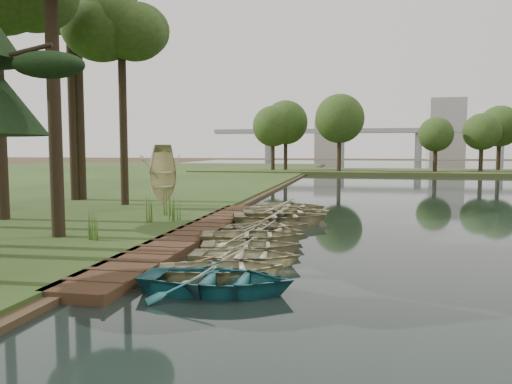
% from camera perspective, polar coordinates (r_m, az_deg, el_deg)
% --- Properties ---
extents(ground, '(300.00, 300.00, 0.00)m').
position_cam_1_polar(ground, '(17.84, -2.23, -5.53)').
color(ground, '#3D2F1D').
extents(boardwalk, '(1.60, 16.00, 0.30)m').
position_cam_1_polar(boardwalk, '(18.25, -7.14, -4.85)').
color(boardwalk, '#3B2616').
rests_on(boardwalk, ground).
extents(peninsula, '(50.00, 14.00, 0.45)m').
position_cam_1_polar(peninsula, '(67.22, 14.68, 2.24)').
color(peninsula, '#3A461F').
rests_on(peninsula, ground).
extents(far_trees, '(45.60, 5.60, 8.80)m').
position_cam_1_polar(far_trees, '(67.12, 11.93, 7.59)').
color(far_trees, black).
rests_on(far_trees, peninsula).
extents(bridge, '(95.90, 4.00, 8.60)m').
position_cam_1_polar(bridge, '(137.34, 14.89, 6.42)').
color(bridge, '#A5A5A0').
rests_on(bridge, ground).
extents(building_a, '(10.00, 8.00, 18.00)m').
position_cam_1_polar(building_a, '(159.26, 20.88, 6.73)').
color(building_a, '#A5A5A0').
rests_on(building_a, ground).
extents(building_b, '(8.00, 8.00, 12.00)m').
position_cam_1_polar(building_b, '(162.32, 8.20, 5.91)').
color(building_b, '#A5A5A0').
rests_on(building_b, ground).
extents(rowboat_0, '(3.50, 2.52, 0.72)m').
position_cam_1_polar(rowboat_0, '(11.30, -4.51, -9.62)').
color(rowboat_0, '#2C767C').
rests_on(rowboat_0, water).
extents(rowboat_1, '(3.66, 3.06, 0.65)m').
position_cam_1_polar(rowboat_1, '(12.45, -3.94, -8.40)').
color(rowboat_1, '#C7BF90').
rests_on(rowboat_1, water).
extents(rowboat_2, '(3.24, 2.42, 0.64)m').
position_cam_1_polar(rowboat_2, '(13.87, -1.24, -7.01)').
color(rowboat_2, '#C7BF90').
rests_on(rowboat_2, water).
extents(rowboat_3, '(3.44, 2.75, 0.64)m').
position_cam_1_polar(rowboat_3, '(15.30, -0.49, -5.89)').
color(rowboat_3, '#C7BF90').
rests_on(rowboat_3, water).
extents(rowboat_4, '(3.91, 3.12, 0.73)m').
position_cam_1_polar(rowboat_4, '(16.73, -0.37, -4.79)').
color(rowboat_4, '#C7BF90').
rests_on(rowboat_4, water).
extents(rowboat_5, '(3.44, 2.74, 0.64)m').
position_cam_1_polar(rowboat_5, '(18.19, 0.81, -4.14)').
color(rowboat_5, '#C7BF90').
rests_on(rowboat_5, water).
extents(rowboat_6, '(3.59, 3.15, 0.62)m').
position_cam_1_polar(rowboat_6, '(19.16, 1.80, -3.71)').
color(rowboat_6, '#C7BF90').
rests_on(rowboat_6, water).
extents(rowboat_7, '(4.58, 3.77, 0.83)m').
position_cam_1_polar(rowboat_7, '(21.03, 2.80, -2.65)').
color(rowboat_7, '#C7BF90').
rests_on(rowboat_7, water).
extents(rowboat_8, '(4.63, 3.89, 0.82)m').
position_cam_1_polar(rowboat_8, '(22.33, 3.55, -2.21)').
color(rowboat_8, '#C7BF90').
rests_on(rowboat_8, water).
extents(rowboat_9, '(3.97, 3.05, 0.76)m').
position_cam_1_polar(rowboat_9, '(23.63, 3.40, -1.88)').
color(rowboat_9, '#C7BF90').
rests_on(rowboat_9, water).
extents(rowboat_10, '(3.85, 2.97, 0.74)m').
position_cam_1_polar(rowboat_10, '(25.26, 3.95, -1.47)').
color(rowboat_10, '#C7BF90').
rests_on(rowboat_10, water).
extents(stored_rowboat, '(3.86, 3.74, 0.65)m').
position_cam_1_polar(stored_rowboat, '(25.03, -10.61, -1.13)').
color(stored_rowboat, '#C7BF90').
rests_on(stored_rowboat, bank).
extents(tree_4, '(3.99, 3.99, 10.12)m').
position_cam_1_polar(tree_4, '(27.67, -15.12, 15.99)').
color(tree_4, black).
rests_on(tree_4, bank).
extents(reeds_0, '(0.60, 0.60, 1.07)m').
position_cam_1_polar(reeds_0, '(16.99, -17.84, -3.44)').
color(reeds_0, '#3F661E').
rests_on(reeds_0, bank).
extents(reeds_1, '(0.60, 0.60, 0.91)m').
position_cam_1_polar(reeds_1, '(20.85, -9.48, -1.97)').
color(reeds_1, '#3F661E').
rests_on(reeds_1, bank).
extents(reeds_2, '(0.60, 0.60, 1.08)m').
position_cam_1_polar(reeds_2, '(20.50, -12.02, -1.89)').
color(reeds_2, '#3F661E').
rests_on(reeds_2, bank).
extents(reeds_3, '(0.60, 0.60, 1.12)m').
position_cam_1_polar(reeds_3, '(22.50, -9.88, -1.20)').
color(reeds_3, '#3F661E').
rests_on(reeds_3, bank).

